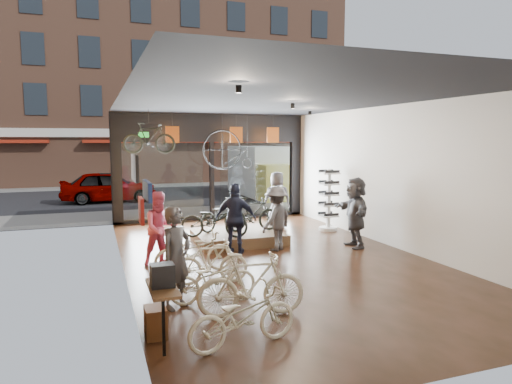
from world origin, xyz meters
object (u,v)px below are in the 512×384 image
street_car (109,187)px  customer_2 (236,219)px  floor_bike_0 (243,317)px  customer_5 (355,212)px  display_platform (239,237)px  customer_3 (276,218)px  customer_1 (161,228)px  floor_bike_4 (194,252)px  customer_4 (277,199)px  display_bike_right (222,215)px  floor_bike_2 (213,279)px  penny_farthing (230,151)px  box_truck (267,172)px  customer_0 (176,258)px  display_bike_left (214,220)px  display_bike_mid (252,214)px  floor_bike_1 (251,285)px  hung_bike (149,138)px  floor_bike_3 (211,262)px  sunglasses_rack (328,200)px

street_car → customer_2: size_ratio=2.38×
floor_bike_0 → customer_5: bearing=-54.1°
display_platform → customer_3: 1.50m
customer_1 → floor_bike_0: bearing=-97.3°
floor_bike_4 → customer_4: bearing=-43.4°
display_platform → customer_2: customer_2 is taller
display_bike_right → customer_3: customer_3 is taller
floor_bike_2 → penny_farthing: penny_farthing is taller
box_truck → customer_0: size_ratio=3.69×
customer_0 → display_platform: bearing=23.1°
display_bike_left → customer_3: 1.64m
customer_1 → floor_bike_4: bearing=-71.1°
display_platform → display_bike_mid: display_bike_mid is taller
display_bike_left → penny_farthing: penny_farthing is taller
floor_bike_0 → floor_bike_1: size_ratio=0.92×
display_platform → display_bike_right: bearing=125.7°
floor_bike_1 → customer_5: size_ratio=0.94×
floor_bike_2 → customer_5: (4.63, 2.82, 0.53)m
floor_bike_2 → customer_0: 0.81m
customer_0 → hung_bike: 7.05m
floor_bike_1 → customer_5: (4.21, 3.67, 0.41)m
floor_bike_1 → floor_bike_3: size_ratio=1.18×
hung_bike → floor_bike_3: bearing=-159.3°
customer_4 → customer_1: bearing=52.3°
floor_bike_1 → display_bike_left: bearing=0.9°
display_platform → customer_2: size_ratio=1.34×
display_platform → customer_1: size_ratio=1.41×
display_bike_left → customer_2: customer_2 is taller
customer_3 → floor_bike_2: bearing=17.4°
display_bike_mid → display_bike_right: (-0.77, 0.45, -0.04)m
customer_4 → display_bike_left: bearing=54.2°
customer_4 → customer_5: customer_5 is taller
floor_bike_0 → customer_3: customer_3 is taller
floor_bike_4 → customer_1: size_ratio=1.02×
floor_bike_0 → hung_bike: size_ratio=1.03×
floor_bike_4 → display_bike_right: size_ratio=1.03×
display_bike_right → customer_5: customer_5 is taller
customer_2 → hung_bike: bearing=-34.7°
floor_bike_0 → customer_4: 8.96m
customer_4 → floor_bike_3: bearing=69.5°
display_bike_mid → customer_2: customer_2 is taller
customer_1 → sunglasses_rack: size_ratio=0.87×
street_car → display_bike_mid: size_ratio=2.64×
floor_bike_0 → penny_farthing: penny_farthing is taller
customer_0 → display_bike_mid: bearing=19.3°
customer_3 → floor_bike_1: bearing=28.2°
floor_bike_2 → floor_bike_4: (0.05, 1.90, 0.04)m
street_car → customer_1: 11.69m
display_bike_right → penny_farthing: (0.95, 2.33, 1.76)m
floor_bike_0 → display_platform: floor_bike_0 is taller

